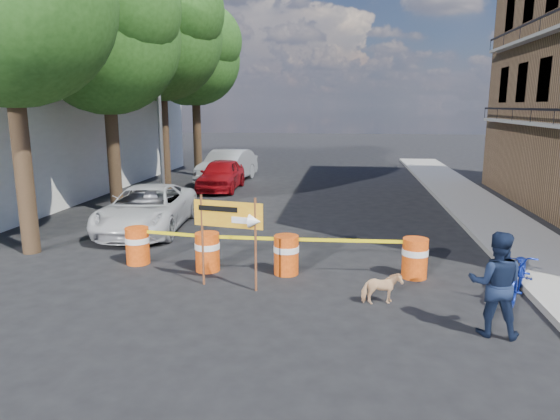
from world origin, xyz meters
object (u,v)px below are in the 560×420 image
(pedestrian, at_px, (496,284))
(sedan_silver, at_px, (228,166))
(barrel_mid_left, at_px, (207,251))
(detour_sign, at_px, (237,222))
(barrel_far_left, at_px, (138,245))
(sedan_red, at_px, (221,175))
(dog, at_px, (381,288))
(barrel_mid_right, at_px, (286,254))
(bicycle, at_px, (522,251))
(suv_white, at_px, (147,209))
(barrel_far_right, at_px, (415,257))

(pedestrian, distance_m, sedan_silver, 18.18)
(barrel_mid_left, relative_size, detour_sign, 0.46)
(barrel_far_left, bearing_deg, sedan_red, 93.48)
(barrel_far_left, bearing_deg, detour_sign, -26.00)
(detour_sign, bearing_deg, sedan_silver, 114.99)
(barrel_far_left, xyz_separation_m, dog, (5.71, -1.80, -0.15))
(barrel_mid_left, relative_size, barrel_mid_right, 1.00)
(barrel_mid_right, height_order, pedestrian, pedestrian)
(detour_sign, xyz_separation_m, pedestrian, (4.68, -1.51, -0.55))
(sedan_red, bearing_deg, barrel_mid_left, -78.91)
(pedestrian, height_order, dog, pedestrian)
(barrel_mid_right, relative_size, detour_sign, 0.46)
(barrel_mid_right, height_order, bicycle, bicycle)
(barrel_mid_left, distance_m, detour_sign, 1.74)
(detour_sign, xyz_separation_m, suv_white, (-3.85, 4.59, -0.77))
(detour_sign, relative_size, sedan_red, 0.48)
(detour_sign, distance_m, suv_white, 6.04)
(barrel_mid_left, distance_m, pedestrian, 6.22)
(pedestrian, bearing_deg, sedan_red, -48.16)
(dog, bearing_deg, detour_sign, 65.90)
(barrel_mid_left, xyz_separation_m, sedan_red, (-2.48, 11.12, 0.23))
(bicycle, height_order, dog, bicycle)
(bicycle, distance_m, dog, 2.91)
(detour_sign, bearing_deg, barrel_mid_left, 142.58)
(bicycle, height_order, sedan_red, bicycle)
(suv_white, xyz_separation_m, sedan_silver, (0.13, 10.03, 0.12))
(barrel_far_right, bearing_deg, pedestrian, -71.04)
(bicycle, bearing_deg, sedan_silver, 147.60)
(barrel_far_left, bearing_deg, barrel_far_right, -1.29)
(detour_sign, height_order, sedan_silver, detour_sign)
(barrel_far_left, distance_m, bicycle, 8.53)
(barrel_mid_left, height_order, detour_sign, detour_sign)
(sedan_red, bearing_deg, pedestrian, -60.83)
(barrel_far_right, distance_m, suv_white, 8.32)
(suv_white, bearing_deg, dog, -41.78)
(pedestrian, bearing_deg, barrel_mid_right, -23.08)
(bicycle, relative_size, sedan_red, 0.47)
(detour_sign, xyz_separation_m, bicycle, (5.66, 0.27, -0.49))
(barrel_far_left, relative_size, dog, 1.20)
(suv_white, distance_m, sedan_silver, 10.03)
(barrel_mid_right, distance_m, dog, 2.55)
(suv_white, bearing_deg, barrel_mid_left, -55.75)
(barrel_far_left, height_order, pedestrian, pedestrian)
(barrel_mid_left, height_order, sedan_red, sedan_red)
(pedestrian, bearing_deg, dog, -20.07)
(bicycle, xyz_separation_m, dog, (-2.74, -0.71, -0.64))
(barrel_far_right, bearing_deg, sedan_silver, 119.13)
(barrel_far_left, height_order, barrel_mid_right, same)
(barrel_far_left, height_order, barrel_far_right, same)
(barrel_far_right, relative_size, pedestrian, 0.50)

